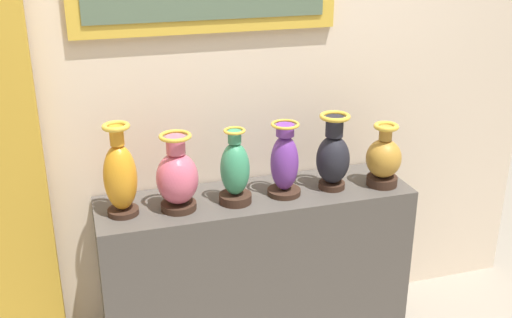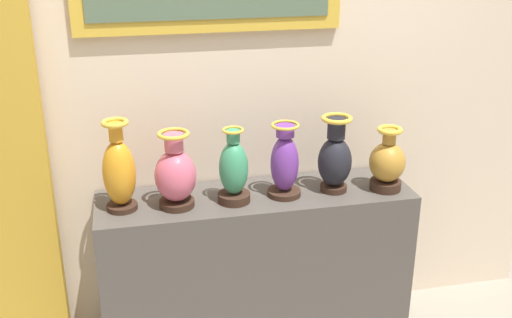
% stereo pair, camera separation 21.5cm
% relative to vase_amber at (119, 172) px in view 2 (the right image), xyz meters
% --- Properties ---
extents(display_shelf, '(1.48, 0.40, 0.80)m').
position_rel_vase_amber_xyz_m(display_shelf, '(0.61, 0.02, -0.58)').
color(display_shelf, '#4C4742').
rests_on(display_shelf, ground_plane).
extents(back_wall, '(3.19, 0.14, 3.15)m').
position_rel_vase_amber_xyz_m(back_wall, '(0.61, 0.28, 0.59)').
color(back_wall, beige).
rests_on(back_wall, ground_plane).
extents(vase_amber, '(0.14, 0.14, 0.41)m').
position_rel_vase_amber_xyz_m(vase_amber, '(0.00, 0.00, 0.00)').
color(vase_amber, '#382319').
rests_on(vase_amber, display_shelf).
extents(vase_rose, '(0.19, 0.19, 0.35)m').
position_rel_vase_amber_xyz_m(vase_rose, '(0.24, -0.02, -0.03)').
color(vase_rose, '#382319').
rests_on(vase_rose, display_shelf).
extents(vase_jade, '(0.15, 0.15, 0.35)m').
position_rel_vase_amber_xyz_m(vase_jade, '(0.50, -0.03, -0.03)').
color(vase_jade, '#382319').
rests_on(vase_jade, display_shelf).
extents(vase_violet, '(0.16, 0.16, 0.35)m').
position_rel_vase_amber_xyz_m(vase_violet, '(0.74, -0.01, -0.02)').
color(vase_violet, '#382319').
rests_on(vase_violet, display_shelf).
extents(vase_onyx, '(0.16, 0.16, 0.37)m').
position_rel_vase_amber_xyz_m(vase_onyx, '(0.98, -0.01, -0.02)').
color(vase_onyx, '#382319').
rests_on(vase_onyx, display_shelf).
extents(vase_ochre, '(0.17, 0.17, 0.31)m').
position_rel_vase_amber_xyz_m(vase_ochre, '(1.23, -0.05, -0.05)').
color(vase_ochre, '#382319').
rests_on(vase_ochre, display_shelf).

